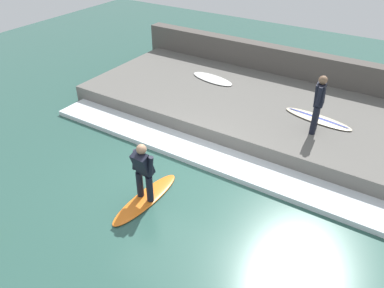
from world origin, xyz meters
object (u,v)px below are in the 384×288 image
surfboard_riding (146,199)px  surfboard_waiting_near (318,119)px  surfer_waiting_near (319,101)px  surfboard_spare (212,79)px  surfer_riding (143,170)px

surfboard_riding → surfboard_waiting_near: (4.67, -2.34, 0.51)m
surfboard_riding → surfer_waiting_near: surfer_waiting_near is taller
surfboard_riding → surfboard_spare: bearing=14.9°
surfer_riding → surfboard_riding: bearing=90.0°
surfboard_riding → surfer_riding: (0.00, -0.00, 0.81)m
surfer_waiting_near → surfer_riding: bearing=149.1°
surfboard_riding → surfer_riding: surfer_riding is taller
surfboard_waiting_near → surfboard_spare: (0.80, 3.80, -0.00)m
surfboard_riding → surfboard_waiting_near: surfboard_waiting_near is taller
surfer_waiting_near → surfboard_spare: surfer_waiting_near is taller
surfboard_riding → surfer_waiting_near: (4.02, -2.41, 1.35)m
surfer_riding → surfboard_waiting_near: bearing=-26.6°
surfboard_riding → surfer_riding: size_ratio=1.46×
surfer_riding → surfboard_spare: 5.68m
surfboard_waiting_near → surfer_waiting_near: bearing=-174.2°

